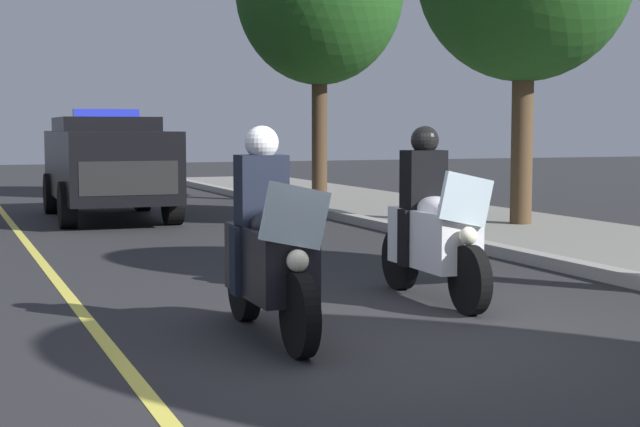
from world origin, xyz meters
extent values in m
plane|color=#28282B|center=(0.00, 0.00, 0.00)|extent=(80.00, 80.00, 0.00)
cube|color=#E0D14C|center=(0.00, -2.13, 0.00)|extent=(48.00, 0.12, 0.01)
cylinder|color=black|center=(0.15, -0.87, 0.32)|extent=(0.64, 0.14, 0.64)
cylinder|color=black|center=(-1.35, -0.83, 0.32)|extent=(0.64, 0.16, 0.64)
cube|color=black|center=(-0.58, -0.85, 0.62)|extent=(1.21, 0.47, 0.56)
ellipsoid|color=black|center=(-0.53, -0.85, 0.92)|extent=(0.57, 0.33, 0.24)
cube|color=silver|center=(0.05, -0.87, 1.05)|extent=(0.07, 0.56, 0.53)
sphere|color=#F9F4CC|center=(0.11, -0.87, 0.72)|extent=(0.17, 0.17, 0.17)
sphere|color=red|center=(-0.09, -1.02, 0.98)|extent=(0.09, 0.09, 0.09)
sphere|color=#1933F2|center=(-0.08, -0.70, 0.98)|extent=(0.09, 0.09, 0.09)
cube|color=black|center=(-0.81, -0.85, 1.18)|extent=(0.29, 0.41, 0.60)
cube|color=black|center=(-0.75, -0.65, 0.62)|extent=(0.18, 0.14, 0.56)
cube|color=black|center=(-0.76, -1.05, 0.62)|extent=(0.18, 0.14, 0.56)
sphere|color=white|center=(-0.79, -0.85, 1.58)|extent=(0.28, 0.28, 0.28)
cylinder|color=black|center=(-0.83, 1.15, 0.32)|extent=(0.64, 0.14, 0.64)
cylinder|color=black|center=(-2.33, 1.18, 0.32)|extent=(0.64, 0.16, 0.64)
cube|color=white|center=(-1.56, 1.17, 0.62)|extent=(1.21, 0.47, 0.56)
ellipsoid|color=white|center=(-1.51, 1.17, 0.92)|extent=(0.57, 0.33, 0.24)
cube|color=silver|center=(-0.93, 1.15, 1.05)|extent=(0.07, 0.56, 0.53)
sphere|color=#F9F4CC|center=(-0.87, 1.15, 0.72)|extent=(0.17, 0.17, 0.17)
sphere|color=red|center=(-1.06, 0.99, 0.98)|extent=(0.09, 0.09, 0.09)
sphere|color=#1933F2|center=(-1.06, 1.31, 0.98)|extent=(0.09, 0.09, 0.09)
cube|color=black|center=(-1.79, 1.17, 1.18)|extent=(0.29, 0.41, 0.60)
cube|color=black|center=(-1.72, 1.37, 0.62)|extent=(0.18, 0.14, 0.56)
cube|color=black|center=(-1.73, 0.97, 0.62)|extent=(0.18, 0.14, 0.56)
sphere|color=black|center=(-1.77, 1.17, 1.58)|extent=(0.28, 0.28, 0.28)
cube|color=black|center=(-11.51, -0.36, 1.02)|extent=(4.94, 2.02, 1.24)
cube|color=black|center=(-11.81, -0.35, 1.72)|extent=(2.44, 1.80, 0.36)
cube|color=#2633D8|center=(-11.61, -0.35, 1.98)|extent=(0.31, 1.21, 0.14)
cube|color=black|center=(-9.11, -0.41, 0.88)|extent=(0.16, 1.62, 0.56)
cylinder|color=black|center=(-9.94, 0.51, 0.40)|extent=(0.81, 0.30, 0.80)
cylinder|color=black|center=(-9.98, -1.29, 0.40)|extent=(0.81, 0.30, 0.80)
cylinder|color=black|center=(-13.04, 0.58, 0.40)|extent=(0.81, 0.30, 0.80)
cylinder|color=black|center=(-13.08, -1.22, 0.40)|extent=(0.81, 0.30, 0.80)
cylinder|color=#4C3823|center=(-7.01, 5.76, 1.48)|extent=(0.36, 0.36, 2.76)
cylinder|color=#42301E|center=(-13.71, 4.78, 1.70)|extent=(0.35, 0.35, 3.20)
camera|label=1|loc=(6.77, -3.33, 1.70)|focal=54.32mm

